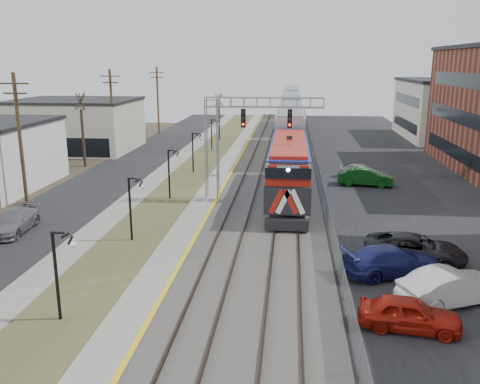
# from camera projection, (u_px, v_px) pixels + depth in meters

# --- Properties ---
(street_west) EXTENTS (7.00, 120.00, 0.04)m
(street_west) POSITION_uv_depth(u_px,v_px,m) (110.00, 177.00, 48.47)
(street_west) COLOR black
(street_west) RESTS_ON ground
(sidewalk) EXTENTS (2.00, 120.00, 0.08)m
(sidewalk) POSITION_uv_depth(u_px,v_px,m) (156.00, 178.00, 48.02)
(sidewalk) COLOR gray
(sidewalk) RESTS_ON ground
(grass_median) EXTENTS (4.00, 120.00, 0.06)m
(grass_median) POSITION_uv_depth(u_px,v_px,m) (187.00, 179.00, 47.73)
(grass_median) COLOR #484C28
(grass_median) RESTS_ON ground
(platform) EXTENTS (2.00, 120.00, 0.24)m
(platform) POSITION_uv_depth(u_px,v_px,m) (219.00, 179.00, 47.42)
(platform) COLOR gray
(platform) RESTS_ON ground
(ballast_bed) EXTENTS (8.00, 120.00, 0.20)m
(ballast_bed) POSITION_uv_depth(u_px,v_px,m) (272.00, 180.00, 46.93)
(ballast_bed) COLOR #595651
(ballast_bed) RESTS_ON ground
(parking_lot) EXTENTS (16.00, 120.00, 0.04)m
(parking_lot) POSITION_uv_depth(u_px,v_px,m) (405.00, 184.00, 45.78)
(parking_lot) COLOR black
(parking_lot) RESTS_ON ground
(platform_edge) EXTENTS (0.24, 120.00, 0.01)m
(platform_edge) POSITION_uv_depth(u_px,v_px,m) (228.00, 178.00, 47.30)
(platform_edge) COLOR gold
(platform_edge) RESTS_ON platform
(track_near) EXTENTS (1.58, 120.00, 0.15)m
(track_near) POSITION_uv_depth(u_px,v_px,m) (251.00, 178.00, 47.09)
(track_near) COLOR #2D2119
(track_near) RESTS_ON ballast_bed
(track_far) EXTENTS (1.58, 120.00, 0.15)m
(track_far) POSITION_uv_depth(u_px,v_px,m) (289.00, 179.00, 46.74)
(track_far) COLOR #2D2119
(track_far) RESTS_ON ballast_bed
(train) EXTENTS (3.00, 85.85, 5.33)m
(train) POSITION_uv_depth(u_px,v_px,m) (291.00, 117.00, 74.48)
(train) COLOR #122C97
(train) RESTS_ON ground
(signal_gantry) EXTENTS (9.00, 1.07, 8.15)m
(signal_gantry) POSITION_uv_depth(u_px,v_px,m) (234.00, 131.00, 39.09)
(signal_gantry) COLOR gray
(signal_gantry) RESTS_ON ground
(lampposts) EXTENTS (0.14, 62.14, 4.00)m
(lampposts) POSITION_uv_depth(u_px,v_px,m) (132.00, 208.00, 31.13)
(lampposts) COLOR black
(lampposts) RESTS_ON ground
(utility_poles) EXTENTS (0.28, 80.28, 10.00)m
(utility_poles) POSITION_uv_depth(u_px,v_px,m) (20.00, 141.00, 37.88)
(utility_poles) COLOR #4C3823
(utility_poles) RESTS_ON ground
(fence) EXTENTS (0.04, 120.00, 1.60)m
(fence) POSITION_uv_depth(u_px,v_px,m) (318.00, 174.00, 46.35)
(fence) COLOR gray
(fence) RESTS_ON ground
(bare_trees) EXTENTS (12.30, 42.30, 5.95)m
(bare_trees) POSITION_uv_depth(u_px,v_px,m) (111.00, 143.00, 51.68)
(bare_trees) COLOR #382D23
(bare_trees) RESTS_ON ground
(car_lot_a) EXTENTS (4.32, 2.25, 1.40)m
(car_lot_a) POSITION_uv_depth(u_px,v_px,m) (409.00, 315.00, 20.74)
(car_lot_a) COLOR #9F170C
(car_lot_a) RESTS_ON ground
(car_lot_b) EXTENTS (5.23, 3.66, 1.63)m
(car_lot_b) POSITION_uv_depth(u_px,v_px,m) (451.00, 287.00, 22.96)
(car_lot_b) COLOR silver
(car_lot_b) RESTS_ON ground
(car_lot_c) EXTENTS (5.89, 3.80, 1.51)m
(car_lot_c) POSITION_uv_depth(u_px,v_px,m) (415.00, 249.00, 27.80)
(car_lot_c) COLOR black
(car_lot_c) RESTS_ON ground
(car_lot_d) EXTENTS (5.71, 3.85, 1.53)m
(car_lot_d) POSITION_uv_depth(u_px,v_px,m) (392.00, 261.00, 26.11)
(car_lot_d) COLOR navy
(car_lot_d) RESTS_ON ground
(car_lot_e) EXTENTS (4.49, 3.17, 1.42)m
(car_lot_e) POSITION_uv_depth(u_px,v_px,m) (361.00, 172.00, 47.72)
(car_lot_e) COLOR gray
(car_lot_e) RESTS_ON ground
(car_lot_f) EXTENTS (4.99, 2.31, 1.58)m
(car_lot_f) POSITION_uv_depth(u_px,v_px,m) (366.00, 177.00, 45.05)
(car_lot_f) COLOR #0E4611
(car_lot_f) RESTS_ON ground
(car_street_b) EXTENTS (2.32, 4.95, 1.40)m
(car_street_b) POSITION_uv_depth(u_px,v_px,m) (14.00, 222.00, 32.73)
(car_street_b) COLOR slate
(car_street_b) RESTS_ON ground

